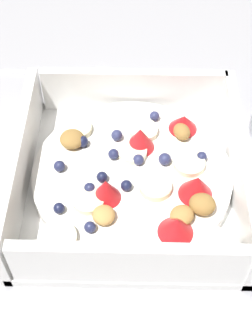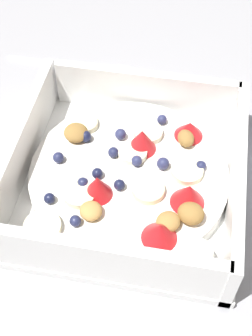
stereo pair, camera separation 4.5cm
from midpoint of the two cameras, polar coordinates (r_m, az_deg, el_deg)
ground_plane at (r=0.47m, az=-2.37°, el=-2.55°), size 2.40×2.40×0.00m
fruit_bowl at (r=0.46m, az=-2.57°, el=-1.06°), size 0.22×0.22×0.06m
spoon at (r=0.59m, az=-7.99°, el=11.40°), size 0.03×0.17×0.01m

